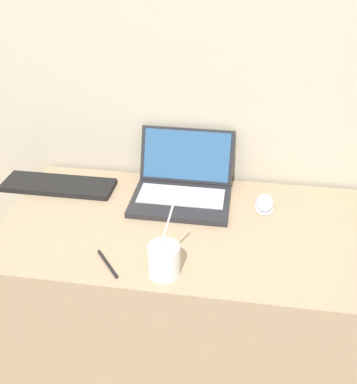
# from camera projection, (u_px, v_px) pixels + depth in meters

# --- Properties ---
(wall_back) EXTENTS (7.00, 0.04, 2.50)m
(wall_back) POSITION_uv_depth(u_px,v_px,m) (220.00, 36.00, 1.50)
(wall_back) COLOR #BCB299
(wall_back) RESTS_ON ground_plane
(desk) EXTENTS (1.35, 0.64, 0.72)m
(desk) POSITION_uv_depth(u_px,v_px,m) (201.00, 305.00, 1.67)
(desk) COLOR tan
(desk) RESTS_ON ground_plane
(laptop) EXTENTS (0.35, 0.32, 0.21)m
(laptop) POSITION_uv_depth(u_px,v_px,m) (183.00, 185.00, 1.62)
(laptop) COLOR #232326
(laptop) RESTS_ON desk
(drink_cup) EXTENTS (0.09, 0.09, 0.23)m
(drink_cup) POSITION_uv_depth(u_px,v_px,m) (164.00, 259.00, 1.26)
(drink_cup) COLOR white
(drink_cup) RESTS_ON desk
(computer_mouse) EXTENTS (0.07, 0.10, 0.04)m
(computer_mouse) POSITION_uv_depth(u_px,v_px,m) (265.00, 203.00, 1.56)
(computer_mouse) COLOR white
(computer_mouse) RESTS_ON desk
(external_keyboard) EXTENTS (0.42, 0.13, 0.02)m
(external_keyboard) POSITION_uv_depth(u_px,v_px,m) (58.00, 185.00, 1.69)
(external_keyboard) COLOR black
(external_keyboard) RESTS_ON desk
(pen) EXTENTS (0.09, 0.11, 0.01)m
(pen) POSITION_uv_depth(u_px,v_px,m) (107.00, 264.00, 1.32)
(pen) COLOR black
(pen) RESTS_ON desk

